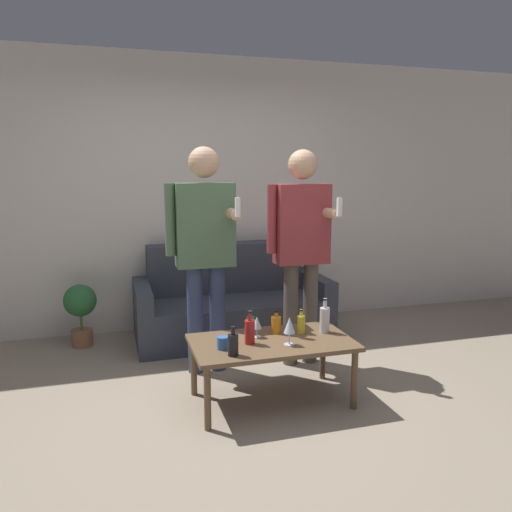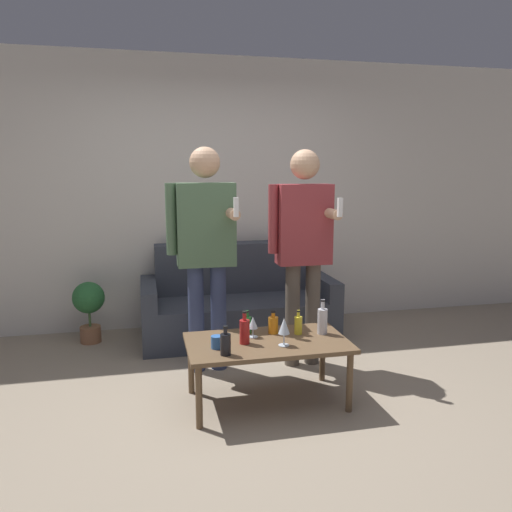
{
  "view_description": "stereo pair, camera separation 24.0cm",
  "coord_description": "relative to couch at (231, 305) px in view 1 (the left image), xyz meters",
  "views": [
    {
      "loc": [
        -0.9,
        -2.98,
        1.61
      ],
      "look_at": [
        0.15,
        0.62,
        0.95
      ],
      "focal_mm": 35.0,
      "sensor_mm": 36.0,
      "label": 1
    },
    {
      "loc": [
        -0.67,
        -3.04,
        1.61
      ],
      "look_at": [
        0.15,
        0.62,
        0.95
      ],
      "focal_mm": 35.0,
      "sensor_mm": 36.0,
      "label": 2
    }
  ],
  "objects": [
    {
      "name": "wine_glass_near",
      "position": [
        0.02,
        -1.58,
        0.27
      ],
      "size": [
        0.08,
        0.08,
        0.19
      ],
      "color": "silver",
      "rests_on": "coffee_table"
    },
    {
      "name": "person_standing_right",
      "position": [
        0.38,
        -0.85,
        0.74
      ],
      "size": [
        0.51,
        0.45,
        1.76
      ],
      "color": "brown",
      "rests_on": "ground_plane"
    },
    {
      "name": "bottle_clear",
      "position": [
        -0.22,
        -1.48,
        0.23
      ],
      "size": [
        0.07,
        0.07,
        0.23
      ],
      "color": "#B21E1E",
      "rests_on": "coffee_table"
    },
    {
      "name": "cup_on_table",
      "position": [
        -0.42,
        -1.53,
        0.18
      ],
      "size": [
        0.07,
        0.07,
        0.08
      ],
      "color": "#3366B2",
      "rests_on": "coffee_table"
    },
    {
      "name": "potted_plant",
      "position": [
        -1.38,
        0.08,
        0.06
      ],
      "size": [
        0.29,
        0.29,
        0.58
      ],
      "color": "#936042",
      "rests_on": "ground_plane"
    },
    {
      "name": "ground_plane",
      "position": [
        -0.18,
        -1.59,
        -0.3
      ],
      "size": [
        16.0,
        16.0,
        0.0
      ],
      "primitive_type": "plane",
      "color": "gray"
    },
    {
      "name": "couch",
      "position": [
        0.0,
        0.0,
        0.0
      ],
      "size": [
        1.82,
        0.84,
        0.88
      ],
      "color": "#383D47",
      "rests_on": "ground_plane"
    },
    {
      "name": "bottle_orange",
      "position": [
        0.02,
        -1.32,
        0.21
      ],
      "size": [
        0.07,
        0.07,
        0.17
      ],
      "color": "orange",
      "rests_on": "coffee_table"
    },
    {
      "name": "person_standing_left",
      "position": [
        -0.39,
        -0.8,
        0.74
      ],
      "size": [
        0.53,
        0.45,
        1.77
      ],
      "color": "navy",
      "rests_on": "ground_plane"
    },
    {
      "name": "bottle_green",
      "position": [
        -0.38,
        -1.66,
        0.22
      ],
      "size": [
        0.07,
        0.07,
        0.19
      ],
      "color": "black",
      "rests_on": "coffee_table"
    },
    {
      "name": "coffee_table",
      "position": [
        -0.06,
        -1.46,
        0.1
      ],
      "size": [
        1.1,
        0.62,
        0.44
      ],
      "color": "brown",
      "rests_on": "ground_plane"
    },
    {
      "name": "bottle_dark",
      "position": [
        -0.16,
        -1.28,
        0.21
      ],
      "size": [
        0.06,
        0.06,
        0.17
      ],
      "color": "#23752D",
      "rests_on": "coffee_table"
    },
    {
      "name": "bottle_red",
      "position": [
        0.19,
        -1.37,
        0.21
      ],
      "size": [
        0.06,
        0.06,
        0.17
      ],
      "color": "yellow",
      "rests_on": "coffee_table"
    },
    {
      "name": "wall_back",
      "position": [
        -0.18,
        0.45,
        1.05
      ],
      "size": [
        8.0,
        0.06,
        2.7
      ],
      "color": "silver",
      "rests_on": "ground_plane"
    },
    {
      "name": "wine_glass_far",
      "position": [
        -0.14,
        -1.37,
        0.24
      ],
      "size": [
        0.07,
        0.07,
        0.15
      ],
      "color": "silver",
      "rests_on": "coffee_table"
    },
    {
      "name": "bottle_yellow",
      "position": [
        0.36,
        -1.4,
        0.24
      ],
      "size": [
        0.07,
        0.07,
        0.25
      ],
      "color": "silver",
      "rests_on": "coffee_table"
    }
  ]
}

